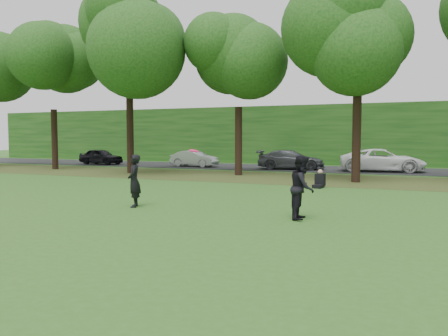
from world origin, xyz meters
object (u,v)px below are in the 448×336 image
Objects in this scene: player_left at (134,181)px; frisbee at (194,151)px; seated_person at (320,181)px; player_right at (302,187)px.

frisbee reaches higher than player_left.
player_left is 2.61m from frisbee.
frisbee reaches higher than seated_person.
player_right is 8.00m from seated_person.
player_left reaches higher than seated_person.
frisbee is (2.37, -0.38, 1.03)m from player_left.
player_right reaches higher than seated_person.
player_right is 3.37m from frisbee.
player_left is 0.96× the size of player_right.
seated_person is at bearing 74.55° from frisbee.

